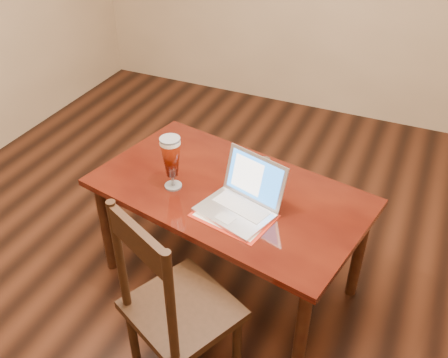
% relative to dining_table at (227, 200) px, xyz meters
% --- Properties ---
extents(ground, '(5.00, 5.00, 0.00)m').
position_rel_dining_table_xyz_m(ground, '(-0.14, -0.06, -0.62)').
color(ground, black).
rests_on(ground, ground).
extents(dining_table, '(1.59, 1.09, 0.99)m').
position_rel_dining_table_xyz_m(dining_table, '(0.00, 0.00, 0.00)').
color(dining_table, '#491309').
rests_on(dining_table, ground).
extents(dining_chair, '(0.60, 0.59, 1.08)m').
position_rel_dining_table_xyz_m(dining_chair, '(0.05, -0.69, -0.11)').
color(dining_chair, black).
rests_on(dining_chair, ground).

